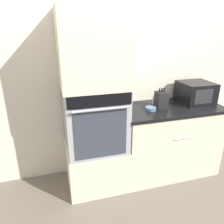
{
  "coord_description": "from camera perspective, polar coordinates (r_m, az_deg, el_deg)",
  "views": [
    {
      "loc": [
        -0.75,
        -1.84,
        1.74
      ],
      "look_at": [
        -0.16,
        0.21,
        0.92
      ],
      "focal_mm": 35.0,
      "sensor_mm": 36.0,
      "label": 1
    }
  ],
  "objects": [
    {
      "name": "ground_plane",
      "position": [
        2.64,
        4.84,
        -20.26
      ],
      "size": [
        12.0,
        12.0,
        0.0
      ],
      "primitive_type": "plane",
      "color": "#6B6056"
    },
    {
      "name": "wall_back",
      "position": [
        2.63,
        0.75,
        10.25
      ],
      "size": [
        8.0,
        0.05,
        2.5
      ],
      "color": "beige",
      "rests_on": "ground_plane"
    },
    {
      "name": "oven_cabinet_base",
      "position": [
        2.65,
        -4.23,
        -13.43
      ],
      "size": [
        0.66,
        0.6,
        0.49
      ],
      "color": "beige",
      "rests_on": "ground_plane"
    },
    {
      "name": "wall_oven",
      "position": [
        2.36,
        -4.59,
        -1.52
      ],
      "size": [
        0.63,
        0.64,
        0.69
      ],
      "color": "#9EA0A5",
      "rests_on": "oven_cabinet_base"
    },
    {
      "name": "oven_cabinet_upper",
      "position": [
        2.19,
        -5.17,
        16.2
      ],
      "size": [
        0.66,
        0.6,
        0.75
      ],
      "color": "beige",
      "rests_on": "wall_oven"
    },
    {
      "name": "counter_unit",
      "position": [
        2.85,
        14.31,
        -6.89
      ],
      "size": [
        1.21,
        0.63,
        0.88
      ],
      "color": "beige",
      "rests_on": "ground_plane"
    },
    {
      "name": "microwave",
      "position": [
        2.88,
        20.96,
        4.81
      ],
      "size": [
        0.38,
        0.37,
        0.25
      ],
      "color": "black",
      "rests_on": "counter_unit"
    },
    {
      "name": "knife_block",
      "position": [
        2.56,
        12.7,
        3.12
      ],
      "size": [
        0.12,
        0.13,
        0.24
      ],
      "color": "black",
      "rests_on": "counter_unit"
    },
    {
      "name": "bowl",
      "position": [
        2.49,
        10.08,
        0.89
      ],
      "size": [
        0.12,
        0.12,
        0.04
      ],
      "color": "#517599",
      "rests_on": "counter_unit"
    },
    {
      "name": "condiment_jar_near",
      "position": [
        2.68,
        10.95,
        3.12
      ],
      "size": [
        0.04,
        0.04,
        0.11
      ],
      "color": "silver",
      "rests_on": "counter_unit"
    },
    {
      "name": "condiment_jar_mid",
      "position": [
        2.75,
        12.73,
        3.08
      ],
      "size": [
        0.04,
        0.04,
        0.08
      ],
      "color": "brown",
      "rests_on": "counter_unit"
    },
    {
      "name": "condiment_jar_far",
      "position": [
        2.64,
        4.04,
        2.61
      ],
      "size": [
        0.06,
        0.06,
        0.07
      ],
      "color": "brown",
      "rests_on": "counter_unit"
    }
  ]
}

